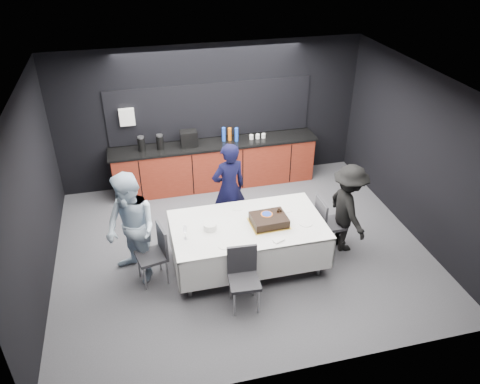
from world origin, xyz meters
name	(u,v)px	position (x,y,z in m)	size (l,w,h in m)	color
ground	(241,249)	(0.00, 0.00, 0.00)	(6.00, 6.00, 0.00)	#48484E
room_shell	(242,148)	(0.00, 0.00, 1.86)	(6.04, 5.04, 2.82)	white
kitchenette	(214,161)	(-0.02, 2.22, 0.54)	(4.10, 0.64, 2.05)	maroon
party_table	(248,231)	(0.00, -0.40, 0.64)	(2.32, 1.32, 0.78)	#99999E
cake_assembly	(269,220)	(0.31, -0.48, 0.85)	(0.58, 0.48, 0.18)	gold
plate_stack	(210,226)	(-0.58, -0.40, 0.83)	(0.20, 0.20, 0.10)	white
loose_plate_near	(225,245)	(-0.45, -0.84, 0.78)	(0.21, 0.21, 0.01)	white
loose_plate_right_a	(286,209)	(0.69, -0.17, 0.78)	(0.19, 0.19, 0.01)	white
loose_plate_right_b	(306,223)	(0.86, -0.60, 0.78)	(0.21, 0.21, 0.01)	white
loose_plate_far	(237,208)	(-0.06, 0.06, 0.78)	(0.18, 0.18, 0.01)	white
fork_pile	(278,240)	(0.32, -0.92, 0.79)	(0.16, 0.10, 0.03)	white
champagne_flute	(185,230)	(-0.97, -0.55, 0.94)	(0.06, 0.06, 0.22)	white
chair_left	(156,250)	(-1.41, -0.40, 0.53)	(0.50, 0.50, 0.92)	#29292D
chair_right	(326,221)	(1.35, -0.28, 0.53)	(0.43, 0.43, 0.92)	#29292D
chair_near	(243,273)	(-0.27, -1.20, 0.53)	(0.45, 0.45, 0.92)	#29292D
person_center	(229,189)	(-0.07, 0.60, 0.83)	(0.61, 0.40, 1.67)	black
person_left	(131,229)	(-1.72, -0.27, 0.88)	(0.86, 0.67, 1.77)	#A9C0D5
person_right	(348,208)	(1.67, -0.34, 0.76)	(0.98, 0.56, 1.52)	black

